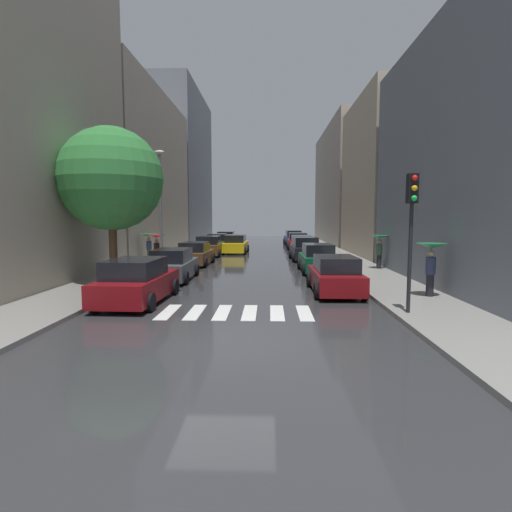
{
  "coord_description": "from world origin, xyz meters",
  "views": [
    {
      "loc": [
        1.08,
        -9.73,
        3.11
      ],
      "look_at": [
        0.23,
        16.45,
        0.63
      ],
      "focal_mm": 28.39,
      "sensor_mm": 36.0,
      "label": 1
    }
  ],
  "objects_px": {
    "parked_car_left_fourth": "(209,246)",
    "parked_car_right_second": "(317,259)",
    "parked_car_left_fifth": "(218,242)",
    "pedestrian_by_kerb": "(379,244)",
    "parked_car_left_nearest": "(137,282)",
    "traffic_light_right_corner": "(412,212)",
    "taxi_midroad": "(236,244)",
    "parked_car_right_nearest": "(335,276)",
    "parked_car_left_third": "(195,254)",
    "pedestrian_foreground": "(157,243)",
    "parked_car_left_sixth": "(226,239)",
    "pedestrian_near_tree": "(149,240)",
    "parked_car_right_fifth": "(298,241)",
    "pedestrian_far_side": "(431,257)",
    "lamp_post_left": "(160,200)",
    "parked_car_left_second": "(173,265)",
    "parked_car_right_fourth": "(301,245)",
    "street_tree_left": "(111,179)",
    "parked_car_right_third": "(305,249)",
    "parked_car_right_sixth": "(293,238)"
  },
  "relations": [
    {
      "from": "parked_car_left_fifth",
      "to": "pedestrian_by_kerb",
      "type": "xyz_separation_m",
      "value": [
        11.42,
        -15.05,
        0.81
      ]
    },
    {
      "from": "parked_car_left_nearest",
      "to": "parked_car_left_second",
      "type": "xyz_separation_m",
      "value": [
        0.06,
        5.33,
        -0.02
      ]
    },
    {
      "from": "parked_car_left_fifth",
      "to": "parked_car_left_second",
      "type": "bearing_deg",
      "value": 177.87
    },
    {
      "from": "parked_car_right_sixth",
      "to": "parked_car_right_fourth",
      "type": "bearing_deg",
      "value": 177.9
    },
    {
      "from": "parked_car_right_fourth",
      "to": "parked_car_left_fifth",
      "type": "bearing_deg",
      "value": 67.36
    },
    {
      "from": "parked_car_left_nearest",
      "to": "parked_car_right_second",
      "type": "xyz_separation_m",
      "value": [
        7.61,
        8.47,
        0.0
      ]
    },
    {
      "from": "taxi_midroad",
      "to": "pedestrian_by_kerb",
      "type": "xyz_separation_m",
      "value": [
        9.37,
        -11.71,
        0.79
      ]
    },
    {
      "from": "lamp_post_left",
      "to": "parked_car_left_second",
      "type": "bearing_deg",
      "value": -68.87
    },
    {
      "from": "street_tree_left",
      "to": "pedestrian_foreground",
      "type": "bearing_deg",
      "value": 88.35
    },
    {
      "from": "parked_car_left_third",
      "to": "lamp_post_left",
      "type": "relative_size",
      "value": 0.61
    },
    {
      "from": "parked_car_left_fourth",
      "to": "parked_car_left_nearest",
      "type": "bearing_deg",
      "value": -179.17
    },
    {
      "from": "parked_car_left_nearest",
      "to": "pedestrian_by_kerb",
      "type": "relative_size",
      "value": 2.39
    },
    {
      "from": "parked_car_right_third",
      "to": "pedestrian_near_tree",
      "type": "height_order",
      "value": "pedestrian_near_tree"
    },
    {
      "from": "parked_car_right_nearest",
      "to": "traffic_light_right_corner",
      "type": "distance_m",
      "value": 5.06
    },
    {
      "from": "parked_car_left_sixth",
      "to": "parked_car_right_fifth",
      "type": "distance_m",
      "value": 9.11
    },
    {
      "from": "pedestrian_by_kerb",
      "to": "lamp_post_left",
      "type": "height_order",
      "value": "lamp_post_left"
    },
    {
      "from": "taxi_midroad",
      "to": "pedestrian_far_side",
      "type": "relative_size",
      "value": 2.32
    },
    {
      "from": "pedestrian_by_kerb",
      "to": "parked_car_left_fifth",
      "type": "bearing_deg",
      "value": 13.25
    },
    {
      "from": "parked_car_left_sixth",
      "to": "pedestrian_foreground",
      "type": "xyz_separation_m",
      "value": [
        -2.18,
        -20.65,
        0.82
      ]
    },
    {
      "from": "parked_car_left_fourth",
      "to": "parked_car_right_fourth",
      "type": "height_order",
      "value": "parked_car_left_fourth"
    },
    {
      "from": "parked_car_left_sixth",
      "to": "traffic_light_right_corner",
      "type": "bearing_deg",
      "value": -163.83
    },
    {
      "from": "pedestrian_by_kerb",
      "to": "parked_car_right_nearest",
      "type": "bearing_deg",
      "value": 128.57
    },
    {
      "from": "parked_car_left_fourth",
      "to": "taxi_midroad",
      "type": "bearing_deg",
      "value": -37.16
    },
    {
      "from": "parked_car_right_nearest",
      "to": "parked_car_left_sixth",
      "type": "bearing_deg",
      "value": 14.26
    },
    {
      "from": "parked_car_left_sixth",
      "to": "pedestrian_near_tree",
      "type": "distance_m",
      "value": 18.23
    },
    {
      "from": "parked_car_right_fourth",
      "to": "lamp_post_left",
      "type": "relative_size",
      "value": 0.66
    },
    {
      "from": "parked_car_left_nearest",
      "to": "street_tree_left",
      "type": "distance_m",
      "value": 6.09
    },
    {
      "from": "parked_car_right_fifth",
      "to": "pedestrian_foreground",
      "type": "height_order",
      "value": "pedestrian_foreground"
    },
    {
      "from": "taxi_midroad",
      "to": "parked_car_left_sixth",
      "type": "bearing_deg",
      "value": 12.29
    },
    {
      "from": "parked_car_left_fifth",
      "to": "parked_car_right_nearest",
      "type": "relative_size",
      "value": 0.98
    },
    {
      "from": "pedestrian_near_tree",
      "to": "pedestrian_far_side",
      "type": "height_order",
      "value": "pedestrian_far_side"
    },
    {
      "from": "parked_car_right_fifth",
      "to": "pedestrian_far_side",
      "type": "distance_m",
      "value": 25.62
    },
    {
      "from": "parked_car_left_third",
      "to": "parked_car_left_fourth",
      "type": "distance_m",
      "value": 6.59
    },
    {
      "from": "pedestrian_far_side",
      "to": "parked_car_right_third",
      "type": "bearing_deg",
      "value": 25.83
    },
    {
      "from": "parked_car_left_fourth",
      "to": "parked_car_right_nearest",
      "type": "height_order",
      "value": "parked_car_left_fourth"
    },
    {
      "from": "parked_car_left_fourth",
      "to": "parked_car_right_third",
      "type": "height_order",
      "value": "parked_car_right_third"
    },
    {
      "from": "pedestrian_by_kerb",
      "to": "lamp_post_left",
      "type": "xyz_separation_m",
      "value": [
        -13.07,
        0.85,
        2.63
      ]
    },
    {
      "from": "street_tree_left",
      "to": "parked_car_right_sixth",
      "type": "bearing_deg",
      "value": 70.55
    },
    {
      "from": "parked_car_left_sixth",
      "to": "parked_car_left_fourth",
      "type": "bearing_deg",
      "value": -179.78
    },
    {
      "from": "parked_car_right_nearest",
      "to": "street_tree_left",
      "type": "distance_m",
      "value": 10.9
    },
    {
      "from": "parked_car_left_fourth",
      "to": "parked_car_right_second",
      "type": "distance_m",
      "value": 12.54
    },
    {
      "from": "parked_car_left_nearest",
      "to": "traffic_light_right_corner",
      "type": "distance_m",
      "value": 9.75
    },
    {
      "from": "parked_car_left_fifth",
      "to": "pedestrian_by_kerb",
      "type": "height_order",
      "value": "pedestrian_by_kerb"
    },
    {
      "from": "parked_car_right_nearest",
      "to": "pedestrian_near_tree",
      "type": "relative_size",
      "value": 2.31
    },
    {
      "from": "pedestrian_by_kerb",
      "to": "taxi_midroad",
      "type": "bearing_deg",
      "value": 14.74
    },
    {
      "from": "parked_car_right_sixth",
      "to": "parked_car_left_fourth",
      "type": "bearing_deg",
      "value": 148.37
    },
    {
      "from": "parked_car_left_third",
      "to": "pedestrian_foreground",
      "type": "xyz_separation_m",
      "value": [
        -2.15,
        -1.42,
        0.84
      ]
    },
    {
      "from": "parked_car_left_fifth",
      "to": "parked_car_right_second",
      "type": "xyz_separation_m",
      "value": [
        7.74,
        -15.8,
        0.02
      ]
    },
    {
      "from": "parked_car_left_nearest",
      "to": "parked_car_left_fourth",
      "type": "height_order",
      "value": "parked_car_left_fourth"
    },
    {
      "from": "pedestrian_by_kerb",
      "to": "pedestrian_far_side",
      "type": "distance_m",
      "value": 8.45
    }
  ]
}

